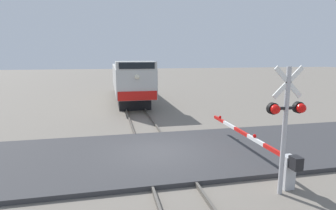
# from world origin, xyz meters

# --- Properties ---
(ground_plane) EXTENTS (160.00, 160.00, 0.00)m
(ground_plane) POSITION_xyz_m (0.00, 0.00, 0.00)
(ground_plane) COLOR slate
(rail_track_left) EXTENTS (0.08, 80.00, 0.15)m
(rail_track_left) POSITION_xyz_m (-0.72, 0.00, 0.07)
(rail_track_left) COLOR #59544C
(rail_track_left) RESTS_ON ground_plane
(rail_track_right) EXTENTS (0.08, 80.00, 0.15)m
(rail_track_right) POSITION_xyz_m (0.72, 0.00, 0.07)
(rail_track_right) COLOR #59544C
(rail_track_right) RESTS_ON ground_plane
(road_surface) EXTENTS (36.00, 5.94, 0.17)m
(road_surface) POSITION_xyz_m (0.00, 0.00, 0.08)
(road_surface) COLOR #38383A
(road_surface) RESTS_ON ground_plane
(locomotive) EXTENTS (2.91, 14.81, 3.77)m
(locomotive) POSITION_xyz_m (0.00, 15.25, 1.95)
(locomotive) COLOR black
(locomotive) RESTS_ON ground_plane
(crossing_signal) EXTENTS (1.18, 0.33, 3.91)m
(crossing_signal) POSITION_xyz_m (3.07, -3.99, 2.41)
(crossing_signal) COLOR #ADADB2
(crossing_signal) RESTS_ON ground_plane
(crossing_gate) EXTENTS (0.36, 6.66, 1.19)m
(crossing_gate) POSITION_xyz_m (3.50, -2.68, 0.76)
(crossing_gate) COLOR silver
(crossing_gate) RESTS_ON ground_plane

